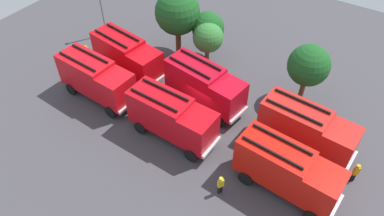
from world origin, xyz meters
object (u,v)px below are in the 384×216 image
at_px(tree_3, 309,66).
at_px(fire_truck_1, 172,116).
at_px(traffic_cone_0, 185,73).
at_px(tree_1, 208,28).
at_px(fire_truck_5, 307,128).
at_px(firefighter_3, 355,172).
at_px(firefighter_1, 87,52).
at_px(fire_truck_3, 127,55).
at_px(lamppost, 100,1).
at_px(fire_truck_4, 204,84).
at_px(firefighter_4, 296,104).
at_px(fire_truck_0, 96,78).
at_px(firefighter_0, 221,185).
at_px(tree_0, 178,13).
at_px(tree_2, 208,38).
at_px(fire_truck_2, 287,169).

bearing_deg(tree_3, fire_truck_1, -125.37).
bearing_deg(traffic_cone_0, tree_1, 88.58).
xyz_separation_m(fire_truck_5, traffic_cone_0, (-12.41, 2.37, -1.80)).
height_order(firefighter_3, traffic_cone_0, firefighter_3).
bearing_deg(fire_truck_1, firefighter_1, 165.81).
bearing_deg(fire_truck_3, lamppost, 156.94).
bearing_deg(tree_1, fire_truck_4, -60.64).
height_order(firefighter_4, tree_3, tree_3).
xyz_separation_m(fire_truck_0, fire_truck_1, (8.06, -0.21, 0.00)).
distance_m(traffic_cone_0, lamppost, 11.76).
distance_m(firefighter_0, lamppost, 23.08).
bearing_deg(tree_1, fire_truck_0, -114.71).
bearing_deg(fire_truck_3, tree_0, 77.72).
relative_size(fire_truck_1, lamppost, 1.07).
bearing_deg(tree_2, traffic_cone_0, -105.17).
bearing_deg(lamppost, firefighter_1, -68.91).
xyz_separation_m(fire_truck_5, tree_2, (-11.66, 5.13, 0.84)).
xyz_separation_m(fire_truck_0, fire_truck_4, (8.19, 4.30, 0.00)).
relative_size(tree_2, traffic_cone_0, 6.21).
bearing_deg(fire_truck_5, firefighter_1, -174.19).
height_order(tree_0, tree_3, tree_0).
relative_size(fire_truck_2, fire_truck_3, 0.99).
bearing_deg(firefighter_0, firefighter_3, -111.27).
xyz_separation_m(firefighter_0, firefighter_1, (-18.64, 6.07, -0.01)).
height_order(firefighter_1, tree_3, tree_3).
relative_size(tree_1, lamppost, 0.71).
bearing_deg(tree_2, lamppost, -172.40).
distance_m(fire_truck_1, fire_truck_2, 9.27).
distance_m(fire_truck_3, fire_truck_5, 17.02).
bearing_deg(fire_truck_0, tree_3, 35.22).
height_order(fire_truck_3, firefighter_3, fire_truck_3).
height_order(tree_1, traffic_cone_0, tree_1).
bearing_deg(traffic_cone_0, lamppost, 173.97).
distance_m(fire_truck_1, firefighter_1, 13.35).
distance_m(firefighter_4, tree_3, 3.34).
xyz_separation_m(tree_3, lamppost, (-21.39, -1.75, 0.31)).
xyz_separation_m(firefighter_1, tree_0, (6.75, 6.02, 3.56)).
height_order(fire_truck_4, firefighter_0, fire_truck_4).
distance_m(fire_truck_1, lamppost, 16.64).
relative_size(fire_truck_2, fire_truck_5, 1.00).
height_order(fire_truck_4, firefighter_1, fire_truck_4).
height_order(fire_truck_2, lamppost, lamppost).
bearing_deg(fire_truck_1, firefighter_4, 48.89).
distance_m(fire_truck_4, firefighter_1, 13.03).
height_order(tree_0, traffic_cone_0, tree_0).
distance_m(firefighter_4, tree_2, 10.15).
relative_size(firefighter_1, tree_3, 0.31).
relative_size(fire_truck_3, firefighter_4, 4.66).
distance_m(firefighter_0, tree_0, 17.32).
bearing_deg(firefighter_3, tree_2, -161.89).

